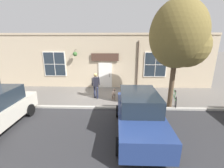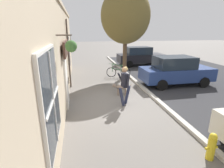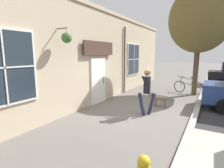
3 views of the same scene
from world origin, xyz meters
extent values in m
plane|color=#66605B|center=(0.00, 0.00, 0.00)|extent=(90.00, 90.00, 0.00)
cube|color=#B2ADA3|center=(2.00, 0.00, 0.06)|extent=(0.20, 28.00, 0.12)
cube|color=#C6B293|center=(-2.35, 0.00, 2.12)|extent=(0.30, 18.00, 4.25)
cube|color=#C6B293|center=(-2.35, 0.00, 4.33)|extent=(0.42, 18.00, 0.16)
cube|color=white|center=(-2.18, 0.16, 1.05)|extent=(0.10, 1.10, 2.10)
cube|color=#232D38|center=(-2.15, 0.16, 1.00)|extent=(0.03, 0.90, 1.90)
cylinder|color=#47382D|center=(-2.09, 0.51, 1.05)|extent=(0.03, 0.03, 0.30)
cube|color=#4C3328|center=(-2.08, 0.16, 2.55)|extent=(0.08, 2.20, 0.60)
cylinder|color=#47382D|center=(-2.12, 2.80, 1.91)|extent=(0.09, 0.09, 3.82)
cylinder|color=#47382D|center=(-1.96, -2.16, 3.13)|extent=(0.44, 0.04, 0.04)
cylinder|color=#47382D|center=(-1.78, -2.16, 2.95)|extent=(0.01, 0.01, 0.34)
cone|color=#2D2823|center=(-1.78, -2.16, 2.73)|extent=(0.32, 0.32, 0.18)
sphere|color=#3D6B33|center=(-1.78, -2.16, 2.82)|extent=(0.34, 0.34, 0.34)
cube|color=white|center=(-2.18, -4.03, 1.95)|extent=(0.08, 1.82, 2.02)
cube|color=#232D38|center=(-2.15, -4.03, 1.95)|extent=(0.03, 1.70, 1.90)
cube|color=white|center=(-2.13, -4.03, 1.95)|extent=(0.04, 0.04, 1.90)
cube|color=white|center=(-2.13, -4.03, 1.95)|extent=(0.04, 1.70, 0.04)
cube|color=white|center=(-2.18, 4.22, 1.95)|extent=(0.08, 1.82, 2.02)
cube|color=#232D38|center=(-2.15, 4.22, 1.95)|extent=(0.03, 1.70, 1.90)
cube|color=white|center=(-2.13, 4.22, 1.95)|extent=(0.04, 0.04, 1.90)
cube|color=white|center=(-2.13, 4.22, 1.95)|extent=(0.04, 1.70, 0.04)
cylinder|color=#282D47|center=(0.20, -0.40, 0.42)|extent=(0.32, 0.19, 0.86)
cylinder|color=#282D47|center=(0.52, -0.17, 0.42)|extent=(0.32, 0.19, 0.86)
cube|color=black|center=(0.36, -0.28, 1.16)|extent=(0.28, 0.38, 0.62)
sphere|color=#936B4C|center=(0.34, -0.29, 1.63)|extent=(0.23, 0.23, 0.23)
sphere|color=tan|center=(0.37, -0.28, 1.65)|extent=(0.22, 0.22, 0.22)
cylinder|color=black|center=(0.44, -0.50, 1.19)|extent=(0.17, 0.11, 0.57)
cylinder|color=black|center=(0.22, -0.08, 1.21)|extent=(0.34, 0.15, 0.52)
ellipsoid|color=#7F6B5B|center=(0.54, 0.92, 0.44)|extent=(0.68, 0.30, 0.23)
cylinder|color=#7F6B5B|center=(0.34, 0.86, 0.17)|extent=(0.06, 0.06, 0.34)
cylinder|color=#7F6B5B|center=(0.35, 1.01, 0.17)|extent=(0.06, 0.06, 0.34)
cylinder|color=#7F6B5B|center=(0.74, 0.84, 0.17)|extent=(0.06, 0.06, 0.34)
cylinder|color=#7F6B5B|center=(0.75, 0.99, 0.17)|extent=(0.06, 0.06, 0.34)
sphere|color=#7F6B5B|center=(0.15, 0.95, 0.53)|extent=(0.19, 0.19, 0.19)
cone|color=#7F6B5B|center=(0.04, 0.96, 0.51)|extent=(0.11, 0.10, 0.09)
cone|color=#7F6B5B|center=(0.16, 0.90, 0.62)|extent=(0.06, 0.06, 0.07)
cone|color=#7F6B5B|center=(0.17, 1.00, 0.62)|extent=(0.06, 0.06, 0.07)
cylinder|color=#7F6B5B|center=(0.95, 0.90, 0.49)|extent=(0.21, 0.05, 0.14)
cylinder|color=brown|center=(1.57, 4.30, 1.50)|extent=(0.28, 0.28, 3.00)
ellipsoid|color=brown|center=(1.57, 4.30, 4.13)|extent=(3.23, 2.91, 3.55)
sphere|color=brown|center=(1.79, 4.80, 3.57)|extent=(2.25, 2.25, 2.25)
torus|color=black|center=(0.71, 4.72, 0.33)|extent=(0.69, 0.25, 0.70)
torus|color=black|center=(1.74, 4.60, 0.33)|extent=(0.69, 0.25, 0.70)
cylinder|color=#33723F|center=(1.22, 4.66, 0.53)|extent=(0.98, 0.15, 0.22)
cylinder|color=#33723F|center=(1.40, 4.64, 0.67)|extent=(0.25, 0.06, 0.47)
cylinder|color=#33723F|center=(1.17, 4.66, 0.85)|extent=(0.82, 0.13, 0.19)
cylinder|color=#33723F|center=(0.78, 4.71, 0.65)|extent=(0.09, 0.05, 0.58)
cylinder|color=#33723F|center=(0.75, 4.71, 0.95)|extent=(0.45, 0.16, 0.03)
ellipsoid|color=black|center=(1.40, 4.64, 0.93)|extent=(0.26, 0.13, 0.10)
cylinder|color=black|center=(2.94, 2.97, 0.31)|extent=(0.62, 0.18, 0.62)
cylinder|color=black|center=(2.92, 9.34, 0.31)|extent=(0.62, 0.18, 0.62)
cylinder|color=black|center=(2.92, 7.58, 0.31)|extent=(0.62, 0.18, 0.62)
sphere|color=gold|center=(1.66, -4.13, 0.67)|extent=(0.20, 0.20, 0.20)
camera|label=1|loc=(9.98, 1.16, 3.83)|focal=24.00mm
camera|label=2|loc=(-1.60, -7.40, 3.27)|focal=28.00mm
camera|label=3|loc=(2.47, -6.47, 2.29)|focal=28.00mm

